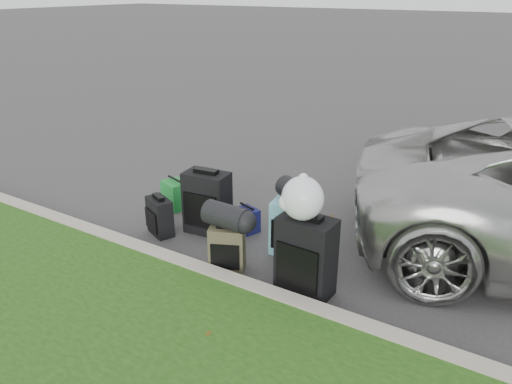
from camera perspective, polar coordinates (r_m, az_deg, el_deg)
The scene contains 12 objects.
ground at distance 6.06m, azimuth -0.20°, elevation -5.62°, with size 120.00×120.00×0.00m, color #383535.
curb at distance 5.31m, azimuth -6.02°, elevation -9.21°, with size 120.00×0.18×0.15m, color #9E937F.
suitcase_small_black at distance 6.24m, azimuth -10.92°, elevation -2.77°, with size 0.37×0.21×0.47m, color black.
suitcase_large_black_left at distance 6.16m, azimuth -5.59°, elevation -1.22°, with size 0.54×0.32×0.78m, color black.
suitcase_olive at distance 5.37m, azimuth -3.32°, elevation -6.51°, with size 0.37×0.23×0.51m, color #3B3624.
suitcase_teal at distance 5.67m, azimuth 4.03°, elevation -4.17°, with size 0.44×0.26×0.63m, color #5595A7.
suitcase_large_black_right at distance 4.94m, azimuth 5.73°, elevation -7.33°, with size 0.55×0.33×0.82m, color black.
tote_green at distance 6.96m, azimuth -9.17°, elevation -0.30°, with size 0.34×0.27×0.38m, color #1C822F.
tote_navy at distance 6.24m, azimuth -1.03°, elevation -3.21°, with size 0.28×0.22×0.30m, color #15174C.
duffel_left at distance 5.20m, azimuth -3.43°, elevation -2.77°, with size 0.26×0.26×0.48m, color black.
duffel_right at distance 5.51m, azimuth 4.40°, elevation 0.03°, with size 0.24×0.24×0.44m, color black.
trash_bag at distance 4.68m, azimuth 5.35°, elevation -0.73°, with size 0.41×0.41×0.41m, color white.
Camera 1 is at (2.84, -4.52, 2.87)m, focal length 35.00 mm.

